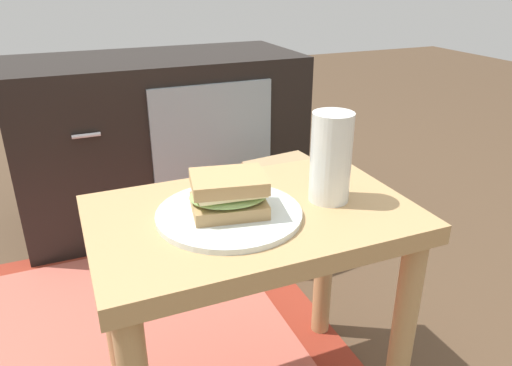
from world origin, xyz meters
TOP-DOWN VIEW (x-y plane):
  - side_table at (0.00, 0.00)m, footprint 0.56×0.36m
  - tv_cabinet at (0.04, 0.95)m, footprint 0.96×0.46m
  - area_rug at (-0.30, 0.35)m, footprint 1.14×0.86m
  - plate at (-0.05, -0.01)m, footprint 0.25×0.25m
  - sandwich_front at (-0.05, -0.01)m, footprint 0.15×0.12m
  - beer_glass at (0.14, -0.01)m, footprint 0.07×0.07m
  - paper_bag at (0.30, 0.49)m, footprint 0.23×0.17m

SIDE VIEW (x-z plane):
  - area_rug at x=-0.30m, z-range 0.00..0.01m
  - paper_bag at x=0.30m, z-range 0.00..0.32m
  - tv_cabinet at x=0.04m, z-range 0.00..0.58m
  - side_table at x=0.00m, z-range 0.14..0.60m
  - plate at x=-0.05m, z-range 0.46..0.47m
  - sandwich_front at x=-0.05m, z-range 0.47..0.54m
  - beer_glass at x=0.14m, z-range 0.46..0.62m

